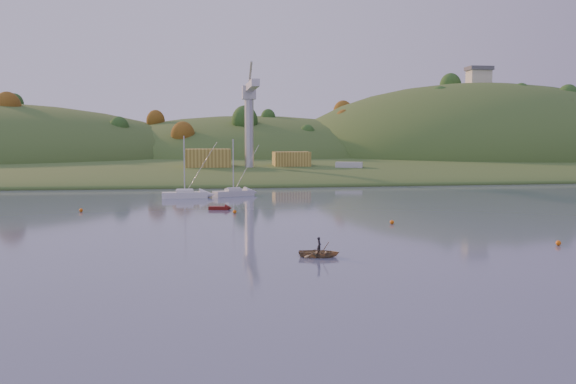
{
  "coord_description": "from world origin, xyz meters",
  "views": [
    {
      "loc": [
        -10.76,
        -36.84,
        10.45
      ],
      "look_at": [
        -0.26,
        36.9,
        3.9
      ],
      "focal_mm": 40.0,
      "sensor_mm": 36.0,
      "label": 1
    }
  ],
  "objects": [
    {
      "name": "canoe",
      "position": [
        -0.37,
        16.98,
        0.37
      ],
      "size": [
        4.0,
        3.24,
        0.73
      ],
      "primitive_type": "imported",
      "rotation": [
        0.0,
        0.0,
        1.35
      ],
      "color": "#977C53",
      "rests_on": "ground"
    },
    {
      "name": "dock_crane",
      "position": [
        2.0,
        118.39,
        17.17
      ],
      "size": [
        3.2,
        28.0,
        20.3
      ],
      "color": "#B7B7BC",
      "rests_on": "wharf"
    },
    {
      "name": "shore_slope",
      "position": [
        0.0,
        165.0,
        0.0
      ],
      "size": [
        640.0,
        150.0,
        7.0
      ],
      "primitive_type": "ellipsoid",
      "color": "#335221",
      "rests_on": "ground"
    },
    {
      "name": "hill_center",
      "position": [
        10.0,
        210.0,
        0.0
      ],
      "size": [
        140.0,
        120.0,
        36.0
      ],
      "primitive_type": "ellipsoid",
      "color": "#335221",
      "rests_on": "ground"
    },
    {
      "name": "hillside_trees",
      "position": [
        0.0,
        185.0,
        0.0
      ],
      "size": [
        280.0,
        50.0,
        32.0
      ],
      "primitive_type": null,
      "color": "#1A4418",
      "rests_on": "ground"
    },
    {
      "name": "sailboat_far",
      "position": [
        -12.84,
        71.61,
        0.69
      ],
      "size": [
        7.61,
        2.55,
        10.45
      ],
      "rotation": [
        0.0,
        0.0,
        0.04
      ],
      "color": "silver",
      "rests_on": "ground"
    },
    {
      "name": "red_tender",
      "position": [
        -7.11,
        53.84,
        0.23
      ],
      "size": [
        3.45,
        1.77,
        1.12
      ],
      "rotation": [
        0.0,
        0.0,
        -0.21
      ],
      "color": "#5A110C",
      "rests_on": "ground"
    },
    {
      "name": "hill_right",
      "position": [
        95.0,
        195.0,
        0.0
      ],
      "size": [
        150.0,
        130.0,
        60.0
      ],
      "primitive_type": "ellipsoid",
      "color": "#335221",
      "rests_on": "ground"
    },
    {
      "name": "paddler",
      "position": [
        -0.37,
        16.98,
        0.74
      ],
      "size": [
        0.46,
        0.6,
        1.48
      ],
      "primitive_type": "imported",
      "rotation": [
        0.0,
        0.0,
        1.35
      ],
      "color": "black",
      "rests_on": "ground"
    },
    {
      "name": "shed_west",
      "position": [
        -8.0,
        123.0,
        4.8
      ],
      "size": [
        11.0,
        8.0,
        4.8
      ],
      "primitive_type": "cube",
      "color": "olive",
      "rests_on": "wharf"
    },
    {
      "name": "buoy_0",
      "position": [
        23.32,
        19.35,
        0.25
      ],
      "size": [
        0.5,
        0.5,
        0.5
      ],
      "primitive_type": "sphere",
      "color": "#DA5F0B",
      "rests_on": "ground"
    },
    {
      "name": "ground",
      "position": [
        0.0,
        0.0,
        0.0
      ],
      "size": [
        500.0,
        500.0,
        0.0
      ],
      "primitive_type": "plane",
      "color": "#38455B",
      "rests_on": "ground"
    },
    {
      "name": "wharf",
      "position": [
        5.0,
        122.0,
        1.2
      ],
      "size": [
        42.0,
        16.0,
        2.4
      ],
      "primitive_type": "cube",
      "color": "slate",
      "rests_on": "ground"
    },
    {
      "name": "shed_east",
      "position": [
        13.0,
        124.0,
        4.4
      ],
      "size": [
        9.0,
        7.0,
        4.0
      ],
      "primitive_type": "cube",
      "color": "olive",
      "rests_on": "wharf"
    },
    {
      "name": "buoy_1",
      "position": [
        12.06,
        35.94,
        0.25
      ],
      "size": [
        0.5,
        0.5,
        0.5
      ],
      "primitive_type": "sphere",
      "color": "#DA5F0B",
      "rests_on": "ground"
    },
    {
      "name": "buoy_2",
      "position": [
        -26.62,
        53.79,
        0.25
      ],
      "size": [
        0.5,
        0.5,
        0.5
      ],
      "primitive_type": "sphere",
      "color": "#DA5F0B",
      "rests_on": "ground"
    },
    {
      "name": "work_vessel",
      "position": [
        26.61,
        118.0,
        1.41
      ],
      "size": [
        16.35,
        9.77,
        3.96
      ],
      "rotation": [
        0.0,
        0.0,
        -0.3
      ],
      "color": "slate",
      "rests_on": "ground"
    },
    {
      "name": "hilltop_house",
      "position": [
        95.0,
        195.0,
        33.4
      ],
      "size": [
        9.0,
        7.0,
        6.45
      ],
      "color": "beige",
      "rests_on": "hill_right"
    },
    {
      "name": "sailboat_near",
      "position": [
        -4.53,
        74.03,
        0.66
      ],
      "size": [
        7.35,
        4.92,
        9.87
      ],
      "rotation": [
        0.0,
        0.0,
        0.43
      ],
      "color": "silver",
      "rests_on": "ground"
    },
    {
      "name": "buoy_3",
      "position": [
        -5.8,
        49.05,
        0.25
      ],
      "size": [
        0.5,
        0.5,
        0.5
      ],
      "primitive_type": "sphere",
      "color": "#DA5F0B",
      "rests_on": "ground"
    },
    {
      "name": "far_shore",
      "position": [
        0.0,
        230.0,
        0.0
      ],
      "size": [
        620.0,
        220.0,
        1.5
      ],
      "primitive_type": "cube",
      "color": "#335221",
      "rests_on": "ground"
    }
  ]
}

